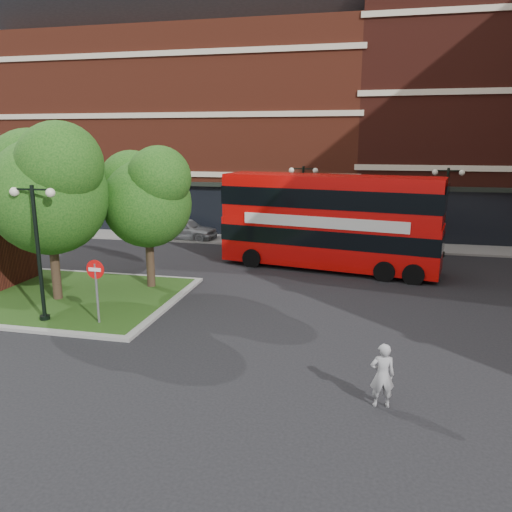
% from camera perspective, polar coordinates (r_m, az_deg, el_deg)
% --- Properties ---
extents(ground, '(120.00, 120.00, 0.00)m').
position_cam_1_polar(ground, '(17.16, -7.93, -9.26)').
color(ground, black).
rests_on(ground, ground).
extents(pavement_far, '(44.00, 3.00, 0.12)m').
position_cam_1_polar(pavement_far, '(32.48, 2.20, 1.70)').
color(pavement_far, slate).
rests_on(pavement_far, ground).
extents(terrace_far_left, '(26.00, 12.00, 14.00)m').
position_cam_1_polar(terrace_far_left, '(41.17, -7.09, 13.75)').
color(terrace_far_left, maroon).
rests_on(terrace_far_left, ground).
extents(terrace_far_right, '(18.00, 12.00, 16.00)m').
position_cam_1_polar(terrace_far_right, '(39.73, 25.42, 14.09)').
color(terrace_far_right, '#471911').
rests_on(terrace_far_right, ground).
extents(traffic_island, '(12.60, 7.60, 0.15)m').
position_cam_1_polar(traffic_island, '(23.38, -24.02, -4.00)').
color(traffic_island, gray).
rests_on(traffic_island, ground).
extents(tree_island_west, '(5.40, 4.71, 7.21)m').
position_cam_1_polar(tree_island_west, '(21.37, -22.82, 7.55)').
color(tree_island_west, '#2D2116').
rests_on(tree_island_west, ground).
extents(tree_island_east, '(4.46, 3.90, 6.29)m').
position_cam_1_polar(tree_island_east, '(22.05, -12.48, 6.96)').
color(tree_island_east, '#2D2116').
rests_on(tree_island_east, ground).
extents(lamp_island, '(1.72, 0.36, 5.00)m').
position_cam_1_polar(lamp_island, '(19.09, -23.67, 0.93)').
color(lamp_island, black).
rests_on(lamp_island, ground).
extents(lamp_far_left, '(1.72, 0.36, 5.00)m').
position_cam_1_polar(lamp_far_left, '(29.78, 5.36, 6.01)').
color(lamp_far_left, black).
rests_on(lamp_far_left, ground).
extents(lamp_far_right, '(1.72, 0.36, 5.00)m').
position_cam_1_polar(lamp_far_right, '(29.86, 20.83, 5.23)').
color(lamp_far_right, black).
rests_on(lamp_far_right, ground).
extents(bus, '(11.26, 4.54, 4.19)m').
position_cam_1_polar(bus, '(25.55, 8.38, 4.57)').
color(bus, red).
rests_on(bus, ground).
extents(woman, '(0.67, 0.50, 1.67)m').
position_cam_1_polar(woman, '(13.02, 14.24, -13.08)').
color(woman, '#939396').
rests_on(woman, ground).
extents(car_silver, '(4.50, 2.14, 1.48)m').
position_cam_1_polar(car_silver, '(33.47, -8.17, 3.11)').
color(car_silver, '#A0A3A7').
rests_on(car_silver, ground).
extents(car_white, '(4.24, 1.62, 1.38)m').
position_cam_1_polar(car_white, '(29.92, 9.79, 1.76)').
color(car_white, silver).
rests_on(car_white, ground).
extents(no_entry_sign, '(0.67, 0.09, 2.43)m').
position_cam_1_polar(no_entry_sign, '(18.34, -17.82, -2.56)').
color(no_entry_sign, slate).
rests_on(no_entry_sign, ground).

